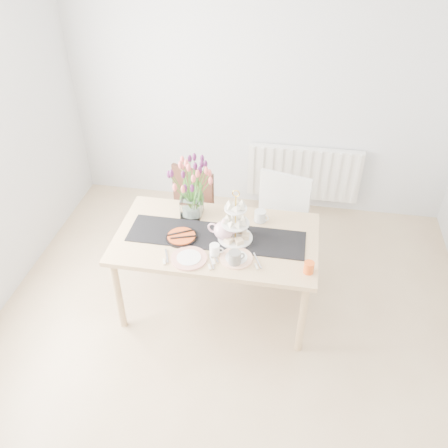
% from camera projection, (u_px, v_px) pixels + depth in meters
% --- Properties ---
extents(room_shell, '(4.50, 4.50, 4.50)m').
position_uv_depth(room_shell, '(223.00, 229.00, 2.93)').
color(room_shell, tan).
rests_on(room_shell, ground).
extents(radiator, '(1.20, 0.08, 0.60)m').
position_uv_depth(radiator, '(304.00, 173.00, 5.10)').
color(radiator, white).
rests_on(radiator, room_shell).
extents(dining_table, '(1.60, 0.90, 0.75)m').
position_uv_depth(dining_table, '(216.00, 244.00, 3.79)').
color(dining_table, tan).
rests_on(dining_table, ground).
extents(chair_brown, '(0.54, 0.54, 0.87)m').
position_uv_depth(chair_brown, '(188.00, 208.00, 4.48)').
color(chair_brown, '#321812').
rests_on(chair_brown, ground).
extents(chair_white, '(0.57, 0.57, 0.95)m').
position_uv_depth(chair_white, '(279.00, 219.00, 4.27)').
color(chair_white, silver).
rests_on(chair_white, ground).
extents(table_runner, '(1.40, 0.35, 0.01)m').
position_uv_depth(table_runner, '(216.00, 236.00, 3.74)').
color(table_runner, black).
rests_on(table_runner, dining_table).
extents(tulip_vase, '(0.62, 0.62, 0.52)m').
position_uv_depth(tulip_vase, '(191.00, 180.00, 3.78)').
color(tulip_vase, silver).
rests_on(tulip_vase, dining_table).
extents(cake_stand, '(0.27, 0.27, 0.40)m').
position_uv_depth(cake_stand, '(235.00, 227.00, 3.66)').
color(cake_stand, gold).
rests_on(cake_stand, dining_table).
extents(teapot, '(0.29, 0.25, 0.17)m').
position_uv_depth(teapot, '(224.00, 230.00, 3.68)').
color(teapot, silver).
rests_on(teapot, dining_table).
extents(cream_jug, '(0.13, 0.13, 0.10)m').
position_uv_depth(cream_jug, '(260.00, 216.00, 3.89)').
color(cream_jug, silver).
rests_on(cream_jug, dining_table).
extents(tart_tin, '(0.25, 0.25, 0.03)m').
position_uv_depth(tart_tin, '(181.00, 237.00, 3.72)').
color(tart_tin, black).
rests_on(tart_tin, dining_table).
extents(mug_grey, '(0.13, 0.13, 0.11)m').
position_uv_depth(mug_grey, '(235.00, 258.00, 3.46)').
color(mug_grey, slate).
rests_on(mug_grey, dining_table).
extents(mug_white, '(0.08, 0.08, 0.09)m').
position_uv_depth(mug_white, '(215.00, 250.00, 3.55)').
color(mug_white, white).
rests_on(mug_white, dining_table).
extents(mug_orange, '(0.10, 0.10, 0.09)m').
position_uv_depth(mug_orange, '(309.00, 267.00, 3.39)').
color(mug_orange, '#EB581A').
rests_on(mug_orange, dining_table).
extents(plate_left, '(0.35, 0.35, 0.01)m').
position_uv_depth(plate_left, '(189.00, 258.00, 3.53)').
color(plate_left, silver).
rests_on(plate_left, dining_table).
extents(plate_right, '(0.33, 0.33, 0.01)m').
position_uv_depth(plate_right, '(236.00, 258.00, 3.53)').
color(plate_right, white).
rests_on(plate_right, dining_table).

